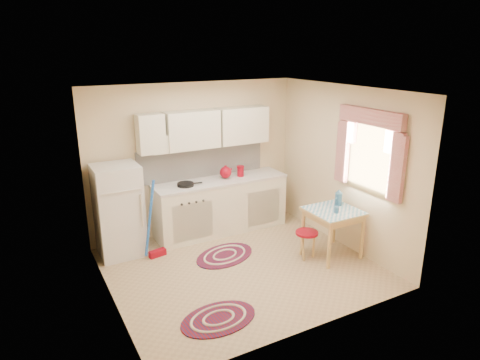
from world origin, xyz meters
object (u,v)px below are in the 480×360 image
object	(u,v)px
fridge	(119,211)
stool	(306,245)
table	(332,233)
base_cabinets	(221,206)

from	to	relation	value
fridge	stool	world-z (taller)	fridge
table	base_cabinets	bearing A→B (deg)	123.79
base_cabinets	stool	distance (m)	1.66
table	stool	size ratio (longest dim) A/B	1.71
base_cabinets	table	size ratio (longest dim) A/B	3.12
base_cabinets	stool	size ratio (longest dim) A/B	5.36
base_cabinets	table	distance (m)	1.93
fridge	table	xyz separation A→B (m)	(2.78, -1.56, -0.34)
fridge	base_cabinets	xyz separation A→B (m)	(1.71, 0.05, -0.26)
stool	table	bearing A→B (deg)	-14.83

